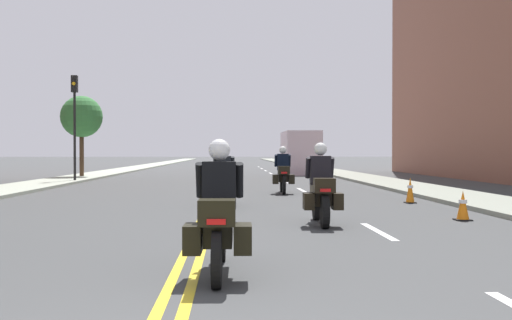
{
  "coord_description": "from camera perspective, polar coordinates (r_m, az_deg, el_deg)",
  "views": [
    {
      "loc": [
        0.55,
        -2.91,
        1.47
      ],
      "look_at": [
        1.25,
        13.91,
        1.24
      ],
      "focal_mm": 42.04,
      "sensor_mm": 36.0,
      "label": 1
    }
  ],
  "objects": [
    {
      "name": "motorcycle_2",
      "position": [
        16.2,
        -3.1,
        -2.12
      ],
      "size": [
        0.78,
        2.11,
        1.63
      ],
      "rotation": [
        0.0,
        0.0,
        -0.04
      ],
      "color": "black",
      "rests_on": "ground"
    },
    {
      "name": "motorcycle_3",
      "position": [
        21.2,
        2.58,
        -1.34
      ],
      "size": [
        0.77,
        2.2,
        1.67
      ],
      "rotation": [
        0.0,
        0.0,
        -0.03
      ],
      "color": "black",
      "rests_on": "ground"
    },
    {
      "name": "motorcycle_0",
      "position": [
        7.14,
        -3.54,
        -5.68
      ],
      "size": [
        0.77,
        2.26,
        1.62
      ],
      "rotation": [
        0.0,
        0.0,
        -0.02
      ],
      "color": "black",
      "rests_on": "ground"
    },
    {
      "name": "centreline_yellow_inner",
      "position": [
        50.93,
        -3.14,
        -0.88
      ],
      "size": [
        0.12,
        132.0,
        0.01
      ],
      "primitive_type": "cube",
      "color": "yellow",
      "rests_on": "ground"
    },
    {
      "name": "motorcycle_1",
      "position": [
        12.12,
        6.2,
        -3.05
      ],
      "size": [
        0.77,
        2.12,
        1.66
      ],
      "rotation": [
        0.0,
        0.0,
        -0.03
      ],
      "color": "black",
      "rests_on": "ground"
    },
    {
      "name": "traffic_cone_0",
      "position": [
        13.57,
        19.08,
        -4.13
      ],
      "size": [
        0.33,
        0.33,
        0.64
      ],
      "color": "black",
      "rests_on": "ground"
    },
    {
      "name": "lane_dashes_white",
      "position": [
        32.06,
        2.46,
        -1.84
      ],
      "size": [
        0.14,
        56.4,
        0.01
      ],
      "color": "silver",
      "rests_on": "ground"
    },
    {
      "name": "traffic_cone_2",
      "position": [
        17.72,
        14.46,
        -2.81
      ],
      "size": [
        0.3,
        0.3,
        0.74
      ],
      "color": "black",
      "rests_on": "ground"
    },
    {
      "name": "sidewalk_right",
      "position": [
        51.43,
        5.67,
        -0.8
      ],
      "size": [
        2.47,
        144.0,
        0.12
      ],
      "primitive_type": "cube",
      "color": "gray",
      "rests_on": "ground"
    },
    {
      "name": "traffic_light_near",
      "position": [
        29.97,
        -16.88,
        4.64
      ],
      "size": [
        0.28,
        0.38,
        5.12
      ],
      "color": "black",
      "rests_on": "ground"
    },
    {
      "name": "centreline_yellow_outer",
      "position": [
        50.93,
        -2.87,
        -0.88
      ],
      "size": [
        0.12,
        132.0,
        0.01
      ],
      "primitive_type": "cube",
      "color": "yellow",
      "rests_on": "ground"
    },
    {
      "name": "sidewalk_left",
      "position": [
        51.6,
        -11.66,
        -0.81
      ],
      "size": [
        2.47,
        144.0,
        0.12
      ],
      "primitive_type": "cube",
      "color": "#9DA593",
      "rests_on": "ground"
    },
    {
      "name": "parked_truck",
      "position": [
        40.15,
        4.15,
        0.49
      ],
      "size": [
        2.2,
        6.5,
        2.8
      ],
      "color": "silver",
      "rests_on": "ground"
    },
    {
      "name": "ground_plane",
      "position": [
        50.93,
        -3.01,
        -0.88
      ],
      "size": [
        264.0,
        264.0,
        0.0
      ],
      "primitive_type": "plane",
      "color": "#3F4041"
    },
    {
      "name": "street_tree_0",
      "position": [
        34.75,
        -16.27,
        3.94
      ],
      "size": [
        2.31,
        2.31,
        4.59
      ],
      "color": "#4E3725",
      "rests_on": "ground"
    }
  ]
}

